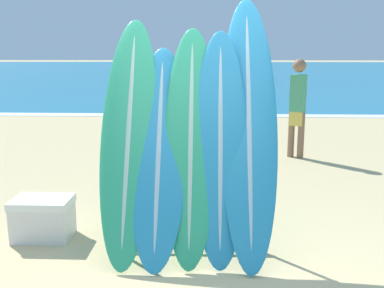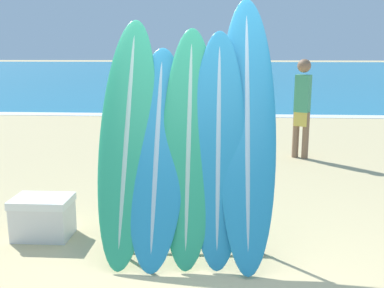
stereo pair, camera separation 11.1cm
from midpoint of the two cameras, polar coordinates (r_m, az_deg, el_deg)
ground_plane at (r=4.08m, az=1.37°, el=-15.21°), size 160.00×160.00×0.00m
ocean_water at (r=42.17m, az=3.45°, el=9.31°), size 120.00×60.00×0.01m
surfboard_rack at (r=4.16m, az=0.08°, el=-7.81°), size 1.45×0.04×0.85m
surfboard_slot_0 at (r=4.16m, az=-7.45°, el=1.05°), size 0.52×1.20×2.17m
surfboard_slot_1 at (r=4.08m, az=-3.69°, el=-1.05°), size 0.52×1.11×1.90m
surfboard_slot_2 at (r=4.07m, az=0.38°, el=0.26°), size 0.49×1.03×2.08m
surfboard_slot_3 at (r=4.05m, az=4.15°, el=-0.02°), size 0.49×0.96×2.05m
surfboard_slot_4 at (r=4.14m, az=7.78°, el=2.46°), size 0.52×1.38×2.38m
person_near_water at (r=9.14m, az=-3.65°, el=5.34°), size 0.24×0.26×1.51m
person_mid_beach at (r=11.98m, az=-7.19°, el=7.31°), size 0.23×0.29×1.70m
person_far_left at (r=7.97m, az=14.21°, el=4.84°), size 0.29×0.26×1.71m
cooler_box at (r=4.79m, az=-17.76°, el=-8.81°), size 0.57×0.40×0.42m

